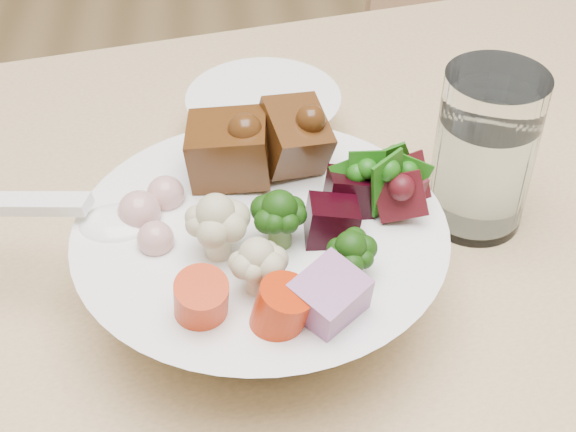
{
  "coord_description": "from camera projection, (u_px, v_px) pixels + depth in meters",
  "views": [
    {
      "loc": [
        -0.16,
        -0.38,
        1.14
      ],
      "look_at": [
        -0.12,
        0.04,
        0.78
      ],
      "focal_mm": 50.0,
      "sensor_mm": 36.0,
      "label": 1
    }
  ],
  "objects": [
    {
      "name": "water_glass",
      "position": [
        483.0,
        157.0,
        0.61
      ],
      "size": [
        0.08,
        0.08,
        0.13
      ],
      "color": "white",
      "rests_on": "dining_table"
    },
    {
      "name": "chair_far",
      "position": [
        498.0,
        48.0,
        1.33
      ],
      "size": [
        0.43,
        0.43,
        0.86
      ],
      "rotation": [
        0.0,
        0.0,
        0.09
      ],
      "color": "tan",
      "rests_on": "ground"
    },
    {
      "name": "side_bowl",
      "position": [
        264.0,
        118.0,
        0.72
      ],
      "size": [
        0.14,
        0.14,
        0.05
      ],
      "primitive_type": null,
      "color": "white",
      "rests_on": "dining_table"
    },
    {
      "name": "food_bowl",
      "position": [
        264.0,
        259.0,
        0.55
      ],
      "size": [
        0.25,
        0.25,
        0.13
      ],
      "color": "white",
      "rests_on": "dining_table"
    },
    {
      "name": "soup_spoon",
      "position": [
        92.0,
        220.0,
        0.54
      ],
      "size": [
        0.15,
        0.07,
        0.03
      ],
      "rotation": [
        0.0,
        0.0,
        -0.3
      ],
      "color": "white",
      "rests_on": "food_bowl"
    }
  ]
}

